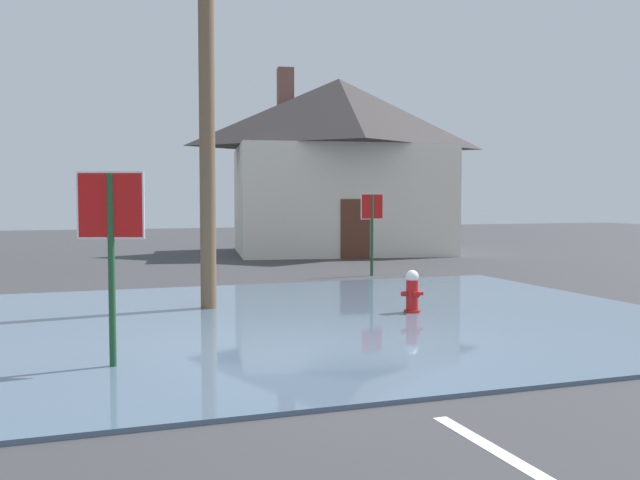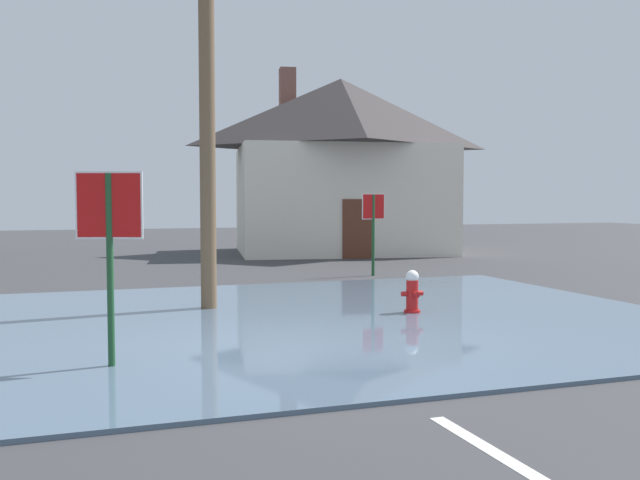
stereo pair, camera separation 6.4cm
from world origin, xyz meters
The scene contains 8 objects.
ground_plane centered at (0.00, 0.00, -0.05)m, with size 80.00×80.00×0.10m, color #38383A.
flood_puddle centered at (0.48, 2.21, 0.03)m, with size 12.69×9.48×0.05m, color #4C6075.
lane_stop_bar centered at (-0.14, -1.57, 0.00)m, with size 4.09×0.30×0.01m, color silver.
stop_sign_near centered at (-2.57, -0.20, 1.66)m, with size 0.74×0.28×2.32m.
fire_hydrant centered at (2.49, 2.16, 0.38)m, with size 0.39×0.34×0.78m.
utility_pole centered at (-0.73, 3.79, 4.05)m, with size 1.60×0.28×7.75m.
stop_sign_far centered at (4.32, 8.13, 1.51)m, with size 0.66×0.11×2.14m.
house centered at (6.34, 15.94, 3.36)m, with size 8.95×7.27×6.97m.
Camera 1 is at (-2.93, -8.59, 2.00)m, focal length 39.27 mm.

